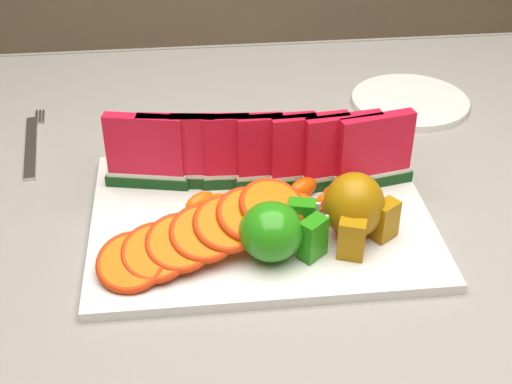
% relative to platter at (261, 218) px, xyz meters
% --- Properties ---
extents(table, '(1.40, 0.90, 0.75)m').
position_rel_platter_xyz_m(table, '(-0.01, 0.03, -0.11)').
color(table, '#442715').
rests_on(table, ground).
extents(tablecloth, '(1.53, 1.03, 0.20)m').
position_rel_platter_xyz_m(tablecloth, '(-0.01, 0.03, -0.05)').
color(tablecloth, gray).
rests_on(tablecloth, table).
extents(platter, '(0.40, 0.30, 0.01)m').
position_rel_platter_xyz_m(platter, '(0.00, 0.00, 0.00)').
color(platter, silver).
rests_on(platter, tablecloth).
extents(apple_cluster, '(0.11, 0.09, 0.06)m').
position_rel_platter_xyz_m(apple_cluster, '(0.01, -0.08, 0.04)').
color(apple_cluster, '#348414').
rests_on(apple_cluster, platter).
extents(pear_cluster, '(0.09, 0.09, 0.08)m').
position_rel_platter_xyz_m(pear_cluster, '(0.10, -0.05, 0.04)').
color(pear_cluster, '#976108').
rests_on(pear_cluster, platter).
extents(side_plate, '(0.20, 0.20, 0.01)m').
position_rel_platter_xyz_m(side_plate, '(0.26, 0.28, -0.00)').
color(side_plate, silver).
rests_on(side_plate, tablecloth).
extents(fork, '(0.04, 0.20, 0.00)m').
position_rel_platter_xyz_m(fork, '(-0.30, 0.21, -0.00)').
color(fork, silver).
rests_on(fork, tablecloth).
extents(watermelon_row, '(0.39, 0.07, 0.10)m').
position_rel_platter_xyz_m(watermelon_row, '(0.01, 0.06, 0.05)').
color(watermelon_row, '#08390D').
rests_on(watermelon_row, platter).
extents(orange_fan_front, '(0.25, 0.14, 0.06)m').
position_rel_platter_xyz_m(orange_fan_front, '(-0.07, -0.07, 0.04)').
color(orange_fan_front, '#DF4217').
rests_on(orange_fan_front, platter).
extents(orange_fan_back, '(0.23, 0.09, 0.04)m').
position_rel_platter_xyz_m(orange_fan_back, '(-0.03, 0.12, 0.02)').
color(orange_fan_back, '#DF4217').
rests_on(orange_fan_back, platter).
extents(tangerine_segments, '(0.24, 0.08, 0.03)m').
position_rel_platter_xyz_m(tangerine_segments, '(0.03, 0.01, 0.02)').
color(tangerine_segments, orange).
rests_on(tangerine_segments, platter).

